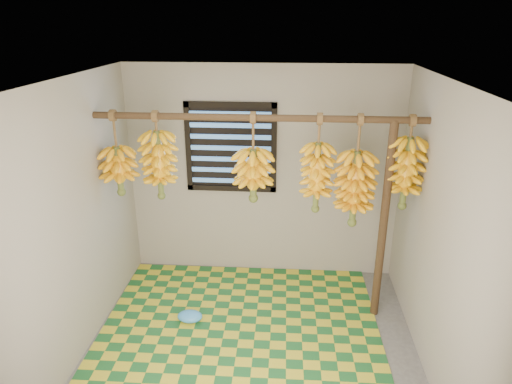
# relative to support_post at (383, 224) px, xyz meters

# --- Properties ---
(floor) EXTENTS (3.00, 3.00, 0.01)m
(floor) POSITION_rel_support_post_xyz_m (-1.20, -0.70, -1.00)
(floor) COLOR #515151
(floor) RESTS_ON ground
(ceiling) EXTENTS (3.00, 3.00, 0.01)m
(ceiling) POSITION_rel_support_post_xyz_m (-1.20, -0.70, 1.40)
(ceiling) COLOR silver
(ceiling) RESTS_ON wall_back
(wall_back) EXTENTS (3.00, 0.01, 2.40)m
(wall_back) POSITION_rel_support_post_xyz_m (-1.20, 0.80, 0.20)
(wall_back) COLOR gray
(wall_back) RESTS_ON floor
(wall_left) EXTENTS (0.01, 3.00, 2.40)m
(wall_left) POSITION_rel_support_post_xyz_m (-2.71, -0.70, 0.20)
(wall_left) COLOR gray
(wall_left) RESTS_ON floor
(wall_right) EXTENTS (0.01, 3.00, 2.40)m
(wall_right) POSITION_rel_support_post_xyz_m (0.30, -0.70, 0.20)
(wall_right) COLOR gray
(wall_right) RESTS_ON floor
(window) EXTENTS (1.00, 0.04, 1.00)m
(window) POSITION_rel_support_post_xyz_m (-1.55, 0.78, 0.50)
(window) COLOR black
(window) RESTS_ON wall_back
(hanging_pole) EXTENTS (3.00, 0.06, 0.06)m
(hanging_pole) POSITION_rel_support_post_xyz_m (-1.20, 0.00, 1.00)
(hanging_pole) COLOR #3F2D1B
(hanging_pole) RESTS_ON wall_left
(support_post) EXTENTS (0.08, 0.08, 2.00)m
(support_post) POSITION_rel_support_post_xyz_m (0.00, 0.00, 0.00)
(support_post) COLOR #3F2D1B
(support_post) RESTS_ON floor
(woven_mat) EXTENTS (2.72, 2.19, 0.01)m
(woven_mat) POSITION_rel_support_post_xyz_m (-1.34, -0.29, -0.99)
(woven_mat) COLOR #1A5B28
(woven_mat) RESTS_ON floor
(plastic_bag) EXTENTS (0.26, 0.19, 0.10)m
(plastic_bag) POSITION_rel_support_post_xyz_m (-1.85, -0.29, -0.94)
(plastic_bag) COLOR #3D94E5
(plastic_bag) RESTS_ON woven_mat
(banana_bunch_a) EXTENTS (0.34, 0.34, 0.82)m
(banana_bunch_a) POSITION_rel_support_post_xyz_m (-2.52, 0.00, 0.47)
(banana_bunch_a) COLOR brown
(banana_bunch_a) RESTS_ON hanging_pole
(banana_bunch_b) EXTENTS (0.33, 0.33, 0.84)m
(banana_bunch_b) POSITION_rel_support_post_xyz_m (-2.13, 0.00, 0.54)
(banana_bunch_b) COLOR brown
(banana_bunch_b) RESTS_ON hanging_pole
(banana_bunch_c) EXTENTS (0.37, 0.37, 0.84)m
(banana_bunch_c) POSITION_rel_support_post_xyz_m (-1.24, 0.00, 0.46)
(banana_bunch_c) COLOR brown
(banana_bunch_c) RESTS_ON hanging_pole
(banana_bunch_d) EXTENTS (0.31, 0.31, 0.93)m
(banana_bunch_d) POSITION_rel_support_post_xyz_m (-0.65, -0.00, 0.45)
(banana_bunch_d) COLOR brown
(banana_bunch_d) RESTS_ON hanging_pole
(banana_bunch_e) EXTENTS (0.35, 0.35, 1.06)m
(banana_bunch_e) POSITION_rel_support_post_xyz_m (-0.30, 0.00, 0.35)
(banana_bunch_e) COLOR brown
(banana_bunch_e) RESTS_ON hanging_pole
(banana_bunch_f) EXTENTS (0.32, 0.32, 0.87)m
(banana_bunch_f) POSITION_rel_support_post_xyz_m (0.15, 0.00, 0.51)
(banana_bunch_f) COLOR brown
(banana_bunch_f) RESTS_ON hanging_pole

